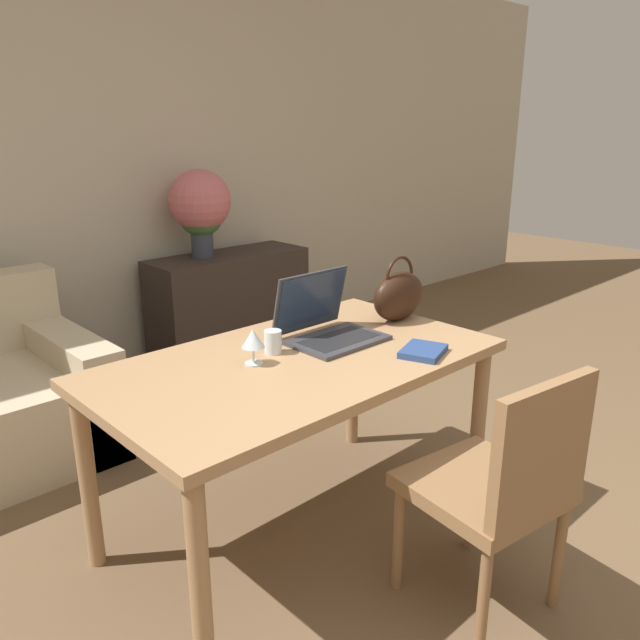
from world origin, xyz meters
name	(u,v)px	position (x,y,z in m)	size (l,w,h in m)	color
ground_plane	(463,634)	(0.00, 0.00, 0.00)	(14.00, 14.00, 0.00)	brown
wall_back	(56,160)	(0.00, 2.87, 1.35)	(10.00, 0.06, 2.70)	#BCB29E
dining_table	(298,378)	(-0.02, 0.76, 0.65)	(1.47, 0.84, 0.73)	#A87F56
chair	(502,481)	(0.16, 0.00, 0.48)	(0.50, 0.50, 0.86)	olive
sideboard	(230,306)	(0.93, 2.55, 0.36)	(1.09, 0.40, 0.72)	#332823
laptop	(325,321)	(0.21, 0.86, 0.80)	(0.36, 0.32, 0.26)	#38383D
drinking_glass	(273,342)	(-0.05, 0.86, 0.78)	(0.07, 0.07, 0.09)	silver
wine_glass	(253,340)	(-0.17, 0.82, 0.82)	(0.08, 0.08, 0.13)	silver
handbag	(399,295)	(0.61, 0.81, 0.84)	(0.29, 0.13, 0.28)	black
flower_vase	(200,206)	(0.76, 2.59, 1.05)	(0.40, 0.40, 0.56)	#333847
book	(423,351)	(0.34, 0.47, 0.74)	(0.22, 0.19, 0.02)	navy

